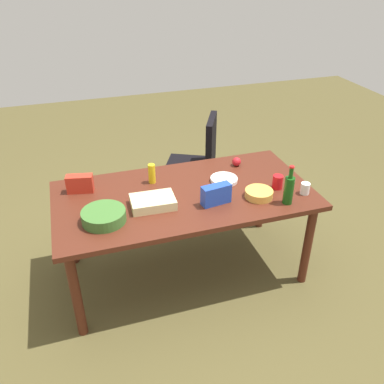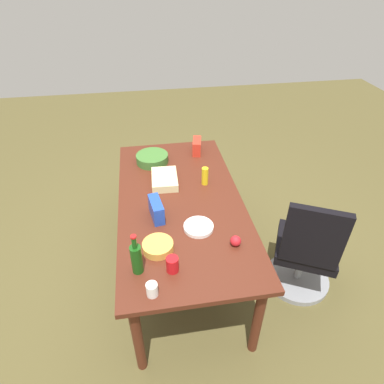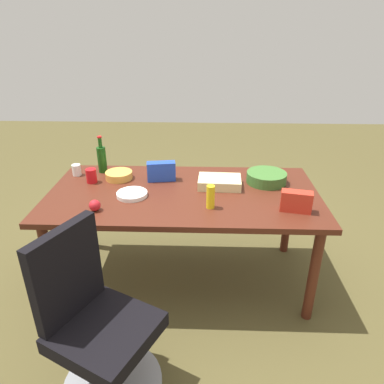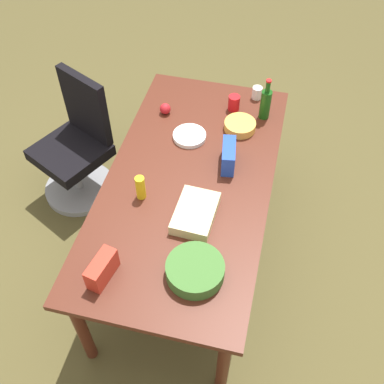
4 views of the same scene
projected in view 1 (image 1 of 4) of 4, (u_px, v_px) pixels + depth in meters
name	position (u px, v px, depth m)	size (l,w,h in m)	color
ground_plane	(185.00, 270.00, 3.55)	(10.00, 10.00, 0.00)	brown
conference_table	(184.00, 202.00, 3.19)	(1.98, 1.01, 0.78)	#4E2114
office_chair	(195.00, 173.00, 4.26)	(0.64, 0.64, 1.00)	gray
paper_plate_stack	(224.00, 179.00, 3.30)	(0.22, 0.22, 0.03)	white
sheet_cake	(153.00, 202.00, 2.97)	(0.32, 0.22, 0.07)	beige
chip_bowl	(259.00, 194.00, 3.08)	(0.21, 0.21, 0.06)	gold
chip_bag_blue	(216.00, 194.00, 2.98)	(0.22, 0.08, 0.15)	blue
mustard_bottle	(152.00, 174.00, 3.25)	(0.06, 0.06, 0.16)	yellow
chip_bag_red	(80.00, 184.00, 3.13)	(0.20, 0.08, 0.14)	red
paper_cup	(305.00, 188.00, 3.12)	(0.07, 0.07, 0.09)	white
apple_red	(237.00, 162.00, 3.52)	(0.08, 0.08, 0.08)	red
salad_bowl	(104.00, 216.00, 2.80)	(0.31, 0.31, 0.08)	#3C6D2C
wine_bottle	(289.00, 189.00, 2.97)	(0.08, 0.08, 0.31)	#154A12
red_solo_cup	(278.00, 182.00, 3.18)	(0.08, 0.08, 0.11)	red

